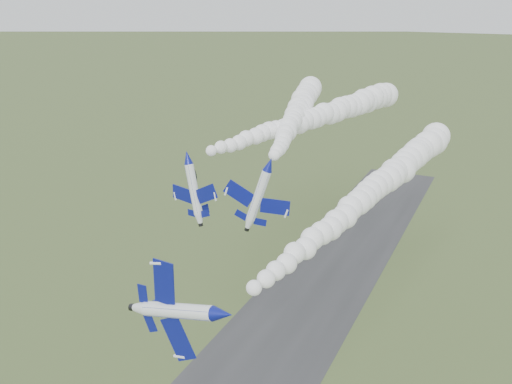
# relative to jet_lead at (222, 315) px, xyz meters

# --- Properties ---
(runway) EXTENTS (24.00, 260.00, 0.04)m
(runway) POSITION_rel_jet_lead_xyz_m (-12.44, 37.58, -34.16)
(runway) COLOR #2D2D2F
(runway) RESTS_ON ground
(jet_lead) EXTENTS (4.80, 14.40, 11.57)m
(jet_lead) POSITION_rel_jet_lead_xyz_m (0.00, 0.00, 0.00)
(jet_lead) COLOR white
(smoke_trail_jet_lead) EXTENTS (12.62, 73.89, 5.69)m
(smoke_trail_jet_lead) POSITION_rel_jet_lead_xyz_m (5.35, 40.06, 1.55)
(smoke_trail_jet_lead) COLOR white
(jet_pair_left) EXTENTS (10.05, 12.00, 3.55)m
(jet_pair_left) POSITION_rel_jet_lead_xyz_m (-20.85, 27.67, 7.10)
(jet_pair_left) COLOR white
(smoke_trail_jet_pair_left) EXTENTS (22.46, 61.29, 5.56)m
(smoke_trail_jet_pair_left) POSITION_rel_jet_lead_xyz_m (-11.51, 60.04, 7.97)
(smoke_trail_jet_pair_left) COLOR white
(jet_pair_right) EXTENTS (9.82, 12.03, 3.91)m
(jet_pair_right) POSITION_rel_jet_lead_xyz_m (-6.70, 27.05, 7.90)
(jet_pair_right) COLOR white
(smoke_trail_jet_pair_right) EXTENTS (19.84, 57.23, 5.36)m
(smoke_trail_jet_pair_right) POSITION_rel_jet_lead_xyz_m (-14.50, 57.67, 8.89)
(smoke_trail_jet_pair_right) COLOR white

